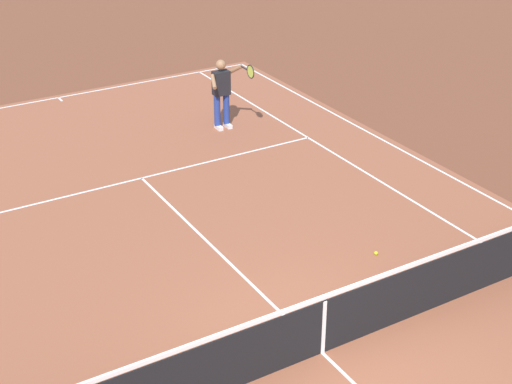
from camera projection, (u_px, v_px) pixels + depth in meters
ground_plane at (322, 353)px, 10.55m from camera, size 60.00×60.00×0.00m
court_slab at (322, 352)px, 10.55m from camera, size 24.20×11.40×0.00m
court_line_markings at (322, 352)px, 10.55m from camera, size 23.85×11.05×0.01m
tennis_net at (323, 324)px, 10.33m from camera, size 0.10×11.70×1.08m
tennis_player_near at (222, 90)px, 17.41m from camera, size 1.07×0.78×1.70m
tennis_ball at (376, 253)px, 12.82m from camera, size 0.07×0.07×0.07m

